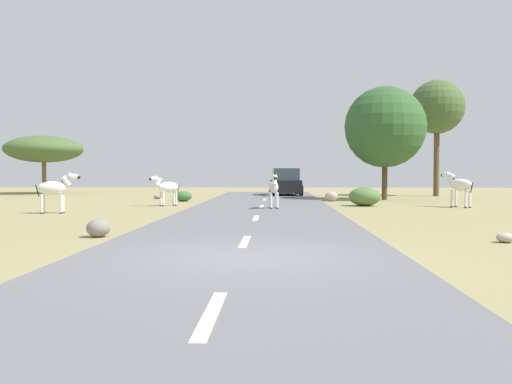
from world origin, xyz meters
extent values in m
plane|color=#8E8456|center=(0.00, 0.00, 0.00)|extent=(90.00, 90.00, 0.00)
cube|color=slate|center=(-0.15, 0.00, 0.03)|extent=(6.00, 64.00, 0.05)
cube|color=silver|center=(-0.15, -4.00, 0.05)|extent=(0.16, 2.00, 0.01)
cube|color=silver|center=(-0.15, 2.00, 0.05)|extent=(0.16, 2.00, 0.01)
cube|color=silver|center=(-0.15, 8.00, 0.05)|extent=(0.16, 2.00, 0.01)
cube|color=silver|center=(-0.15, 14.00, 0.05)|extent=(0.16, 2.00, 0.01)
cube|color=silver|center=(-0.15, 20.00, 0.05)|extent=(0.16, 2.00, 0.01)
cube|color=silver|center=(-0.15, 26.00, 0.05)|extent=(0.16, 2.00, 0.01)
ellipsoid|color=silver|center=(0.39, 12.88, 0.93)|extent=(0.48, 1.03, 0.47)
cylinder|color=silver|center=(0.29, 12.55, 0.39)|extent=(0.11, 0.11, 0.68)
cylinder|color=#28231E|center=(0.29, 12.55, 0.07)|extent=(0.12, 0.12, 0.05)
cylinder|color=silver|center=(0.54, 12.57, 0.39)|extent=(0.11, 0.11, 0.68)
cylinder|color=#28231E|center=(0.54, 12.57, 0.07)|extent=(0.12, 0.12, 0.05)
cylinder|color=silver|center=(0.23, 13.19, 0.39)|extent=(0.11, 0.11, 0.68)
cylinder|color=#28231E|center=(0.23, 13.19, 0.07)|extent=(0.12, 0.12, 0.05)
cylinder|color=silver|center=(0.48, 13.22, 0.39)|extent=(0.11, 0.11, 0.68)
cylinder|color=#28231E|center=(0.48, 13.22, 0.07)|extent=(0.12, 0.12, 0.05)
cylinder|color=silver|center=(0.43, 12.41, 1.17)|extent=(0.21, 0.37, 0.40)
cube|color=black|center=(0.43, 12.41, 1.25)|extent=(0.07, 0.33, 0.28)
ellipsoid|color=silver|center=(0.45, 12.17, 1.32)|extent=(0.22, 0.45, 0.22)
ellipsoid|color=black|center=(0.47, 12.00, 1.30)|extent=(0.14, 0.16, 0.13)
cone|color=silver|center=(0.38, 12.28, 1.43)|extent=(0.09, 0.09, 0.13)
cone|color=silver|center=(0.50, 12.29, 1.43)|extent=(0.09, 0.09, 0.13)
cylinder|color=black|center=(0.34, 13.38, 0.84)|extent=(0.05, 0.14, 0.40)
ellipsoid|color=silver|center=(-4.41, 15.05, 0.87)|extent=(1.02, 0.90, 0.46)
cylinder|color=silver|center=(-4.74, 14.96, 0.33)|extent=(0.14, 0.14, 0.67)
cylinder|color=#28231E|center=(-4.74, 14.96, 0.02)|extent=(0.16, 0.16, 0.04)
cylinder|color=silver|center=(-4.59, 14.76, 0.33)|extent=(0.14, 0.14, 0.67)
cylinder|color=#28231E|center=(-4.59, 14.76, 0.02)|extent=(0.16, 0.16, 0.04)
cylinder|color=silver|center=(-4.22, 15.34, 0.33)|extent=(0.14, 0.14, 0.67)
cylinder|color=#28231E|center=(-4.22, 15.34, 0.02)|extent=(0.16, 0.16, 0.04)
cylinder|color=silver|center=(-4.08, 15.14, 0.33)|extent=(0.14, 0.14, 0.67)
cylinder|color=#28231E|center=(-4.08, 15.14, 0.02)|extent=(0.16, 0.16, 0.04)
cylinder|color=silver|center=(-4.79, 14.77, 1.11)|extent=(0.39, 0.35, 0.40)
cube|color=black|center=(-4.79, 14.77, 1.19)|extent=(0.28, 0.22, 0.27)
ellipsoid|color=silver|center=(-4.97, 14.63, 1.25)|extent=(0.45, 0.40, 0.21)
ellipsoid|color=black|center=(-5.11, 14.53, 1.24)|extent=(0.19, 0.19, 0.13)
cone|color=silver|center=(-4.92, 14.75, 1.36)|extent=(0.11, 0.11, 0.13)
cone|color=silver|center=(-4.85, 14.64, 1.36)|extent=(0.11, 0.11, 0.13)
cylinder|color=black|center=(-4.01, 15.34, 0.78)|extent=(0.13, 0.11, 0.40)
ellipsoid|color=silver|center=(8.54, 14.50, 0.98)|extent=(0.98, 1.18, 0.53)
cylinder|color=silver|center=(8.46, 14.88, 0.38)|extent=(0.15, 0.15, 0.76)
cylinder|color=#28231E|center=(8.46, 14.88, 0.03)|extent=(0.18, 0.18, 0.05)
cylinder|color=silver|center=(8.22, 14.72, 0.38)|extent=(0.15, 0.15, 0.76)
cylinder|color=#28231E|center=(8.22, 14.72, 0.03)|extent=(0.18, 0.18, 0.05)
cylinder|color=silver|center=(8.86, 14.27, 0.38)|extent=(0.15, 0.15, 0.76)
cylinder|color=#28231E|center=(8.86, 14.27, 0.03)|extent=(0.18, 0.18, 0.05)
cylinder|color=silver|center=(8.63, 14.11, 0.38)|extent=(0.15, 0.15, 0.76)
cylinder|color=#28231E|center=(8.63, 14.11, 0.03)|extent=(0.18, 0.18, 0.05)
cylinder|color=silver|center=(8.25, 14.94, 1.25)|extent=(0.39, 0.44, 0.45)
cube|color=black|center=(8.25, 14.94, 1.35)|extent=(0.24, 0.33, 0.31)
ellipsoid|color=silver|center=(8.11, 15.16, 1.42)|extent=(0.44, 0.52, 0.24)
ellipsoid|color=black|center=(8.00, 15.32, 1.40)|extent=(0.21, 0.22, 0.15)
cone|color=silver|center=(8.23, 15.10, 1.54)|extent=(0.13, 0.13, 0.14)
cone|color=silver|center=(8.11, 15.02, 1.54)|extent=(0.13, 0.13, 0.14)
cylinder|color=black|center=(8.85, 14.03, 0.88)|extent=(0.12, 0.15, 0.45)
ellipsoid|color=silver|center=(-7.86, 10.40, 0.95)|extent=(1.12, 0.58, 0.51)
cylinder|color=silver|center=(-7.49, 10.32, 0.37)|extent=(0.12, 0.12, 0.73)
cylinder|color=#28231E|center=(-7.49, 10.32, 0.02)|extent=(0.14, 0.14, 0.05)
cylinder|color=silver|center=(-7.53, 10.59, 0.37)|extent=(0.12, 0.12, 0.73)
cylinder|color=#28231E|center=(-7.53, 10.59, 0.02)|extent=(0.14, 0.14, 0.05)
cylinder|color=silver|center=(-8.18, 10.22, 0.37)|extent=(0.12, 0.12, 0.73)
cylinder|color=#28231E|center=(-8.18, 10.22, 0.02)|extent=(0.14, 0.14, 0.05)
cylinder|color=silver|center=(-8.22, 10.49, 0.37)|extent=(0.12, 0.12, 0.73)
cylinder|color=#28231E|center=(-8.22, 10.49, 0.02)|extent=(0.14, 0.14, 0.05)
cylinder|color=silver|center=(-7.35, 10.48, 1.21)|extent=(0.41, 0.25, 0.43)
cube|color=black|center=(-7.35, 10.48, 1.29)|extent=(0.36, 0.09, 0.30)
ellipsoid|color=silver|center=(-7.10, 10.52, 1.37)|extent=(0.49, 0.26, 0.23)
ellipsoid|color=black|center=(-6.91, 10.55, 1.35)|extent=(0.18, 0.16, 0.14)
cone|color=silver|center=(-7.20, 10.43, 1.48)|extent=(0.10, 0.10, 0.14)
cone|color=silver|center=(-7.22, 10.57, 1.48)|extent=(0.10, 0.10, 0.14)
cylinder|color=black|center=(-8.39, 10.32, 0.85)|extent=(0.16, 0.06, 0.43)
cube|color=black|center=(1.06, 26.19, 0.63)|extent=(2.05, 4.30, 0.80)
cube|color=#334751|center=(1.07, 25.99, 1.41)|extent=(1.77, 2.29, 0.76)
cube|color=black|center=(0.93, 28.34, 0.36)|extent=(1.72, 0.26, 0.24)
cylinder|color=black|center=(1.88, 27.59, 0.39)|extent=(0.26, 0.69, 0.68)
cylinder|color=black|center=(0.08, 27.48, 0.39)|extent=(0.26, 0.69, 0.68)
cylinder|color=black|center=(2.04, 24.89, 0.39)|extent=(0.26, 0.69, 0.68)
cylinder|color=black|center=(0.24, 24.79, 0.39)|extent=(0.26, 0.69, 0.68)
cylinder|color=#4C3823|center=(6.49, 20.93, 1.12)|extent=(0.30, 0.30, 2.24)
sphere|color=#2D5628|center=(6.49, 20.93, 4.03)|extent=(4.48, 4.48, 4.48)
cylinder|color=brown|center=(10.72, 25.82, 2.17)|extent=(0.36, 0.36, 4.33)
sphere|color=#425B2D|center=(10.72, 25.82, 5.71)|extent=(3.43, 3.43, 3.43)
cylinder|color=brown|center=(-16.09, 28.74, 1.12)|extent=(0.30, 0.30, 2.23)
ellipsoid|color=#425B2D|center=(-16.09, 28.74, 3.18)|extent=(5.43, 5.43, 1.90)
ellipsoid|color=#386633|center=(-4.42, 18.98, 0.27)|extent=(0.91, 0.82, 0.54)
ellipsoid|color=#4C7038|center=(4.52, 15.37, 0.43)|extent=(1.44, 1.29, 0.86)
ellipsoid|color=gray|center=(-6.38, 21.64, 0.12)|extent=(0.44, 0.41, 0.23)
ellipsoid|color=#A89E8C|center=(3.41, 19.40, 0.26)|extent=(0.68, 0.49, 0.52)
ellipsoid|color=#A89E8C|center=(5.55, 2.46, 0.11)|extent=(0.39, 0.37, 0.22)
ellipsoid|color=gray|center=(-3.70, 3.11, 0.22)|extent=(0.56, 0.57, 0.43)
camera|label=1|loc=(0.55, -9.69, 1.54)|focal=38.45mm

